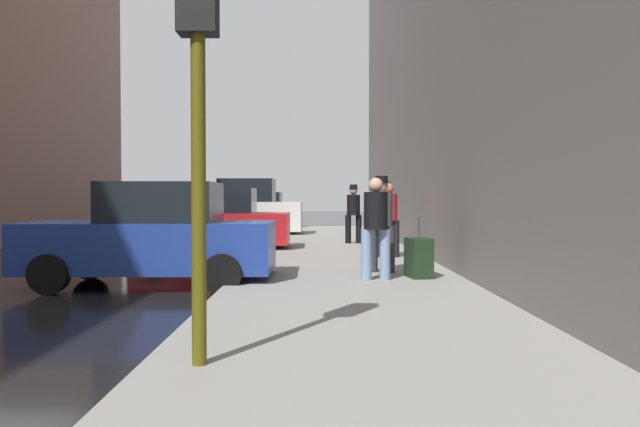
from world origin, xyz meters
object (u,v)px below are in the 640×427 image
parked_red_hatchback (214,222)px  pedestrian_in_jeans (376,223)px  pedestrian_in_red_jacket (389,216)px  rolling_suitcase (419,258)px  parked_dark_green_sedan (258,212)px  parked_blue_sedan (153,237)px  parked_white_van (243,211)px  traffic_light (198,46)px  fire_hydrant (281,233)px  pedestrian_with_beanie (382,219)px  pedestrian_with_fedora (353,211)px

parked_red_hatchback → pedestrian_in_jeans: size_ratio=2.46×
pedestrian_in_red_jacket → rolling_suitcase: bearing=-88.7°
parked_red_hatchback → parked_dark_green_sedan: 12.91m
parked_blue_sedan → parked_red_hatchback: (-0.00, 6.42, 0.00)m
parked_white_van → traffic_light: (1.85, -18.79, 1.73)m
fire_hydrant → pedestrian_in_red_jacket: (2.69, -3.54, 0.61)m
traffic_light → rolling_suitcase: 6.62m
parked_red_hatchback → parked_dark_green_sedan: (-0.00, 12.91, 0.00)m
parked_dark_green_sedan → parked_red_hatchback: bearing=-90.0°
parked_red_hatchback → pedestrian_in_jeans: bearing=-60.6°
parked_white_van → rolling_suitcase: bearing=-70.9°
parked_blue_sedan → pedestrian_in_red_jacket: pedestrian_in_red_jacket is taller
parked_blue_sedan → pedestrian_in_jeans: size_ratio=2.46×
parked_dark_green_sedan → fire_hydrant: bearing=-81.5°
parked_white_van → parked_dark_green_sedan: bearing=90.0°
parked_blue_sedan → fire_hydrant: (1.80, 7.22, -0.35)m
rolling_suitcase → pedestrian_with_beanie: bearing=125.9°
parked_dark_green_sedan → pedestrian_in_jeans: bearing=-79.0°
parked_blue_sedan → parked_red_hatchback: size_ratio=1.00×
parked_blue_sedan → pedestrian_in_jeans: bearing=-5.2°
pedestrian_in_jeans → pedestrian_with_fedora: 8.43m
fire_hydrant → pedestrian_with_fedora: (2.13, 0.86, 0.64)m
parked_red_hatchback → rolling_suitcase: parked_red_hatchback is taller
parked_red_hatchback → pedestrian_with_fedora: pedestrian_with_fedora is taller
parked_dark_green_sedan → traffic_light: 25.11m
pedestrian_with_beanie → rolling_suitcase: 1.15m
parked_blue_sedan → pedestrian_with_fedora: (3.93, 8.08, 0.29)m
parked_white_van → parked_blue_sedan: bearing=-90.0°
parked_dark_green_sedan → pedestrian_with_fedora: size_ratio=2.39×
parked_red_hatchback → fire_hydrant: (1.80, 0.80, -0.35)m
parked_white_van → pedestrian_in_jeans: bearing=-74.2°
pedestrian_in_jeans → rolling_suitcase: (0.77, 0.30, -0.61)m
parked_red_hatchback → fire_hydrant: parked_red_hatchback is taller
parked_dark_green_sedan → rolling_suitcase: parked_dark_green_sedan is taller
parked_blue_sedan → rolling_suitcase: 4.59m
pedestrian_with_beanie → pedestrian_in_red_jacket: 2.99m
pedestrian_with_beanie → pedestrian_in_red_jacket: bearing=80.9°
parked_red_hatchback → traffic_light: (1.85, -12.05, 1.91)m
parked_white_van → pedestrian_in_red_jacket: size_ratio=2.71×
traffic_light → pedestrian_with_beanie: size_ratio=2.03×
parked_red_hatchback → parked_blue_sedan: bearing=-90.0°
parked_red_hatchback → traffic_light: traffic_light is taller
pedestrian_with_fedora → pedestrian_in_jeans: bearing=-90.9°
parked_red_hatchback → parked_white_van: (-0.00, 6.74, 0.18)m
parked_dark_green_sedan → pedestrian_with_fedora: bearing=-70.7°
parked_red_hatchback → pedestrian_with_beanie: pedestrian_with_beanie is taller
parked_blue_sedan → parked_white_van: parked_white_van is taller
pedestrian_with_beanie → pedestrian_in_red_jacket: size_ratio=1.04×
fire_hydrant → parked_white_van: bearing=106.9°
pedestrian_in_red_jacket → pedestrian_with_beanie: bearing=-99.1°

